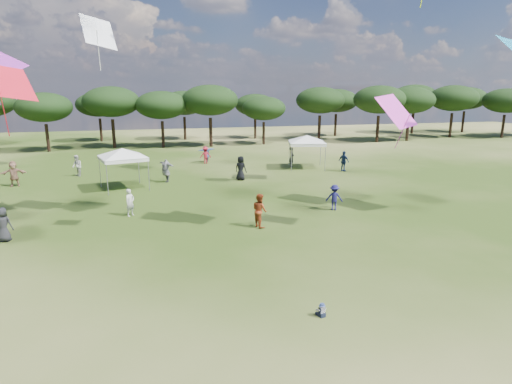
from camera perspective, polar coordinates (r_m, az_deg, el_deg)
ground at (r=12.37m, az=11.51°, el=-21.43°), size 140.00×140.00×0.00m
tree_line at (r=56.88m, az=-7.53°, el=11.85°), size 108.78×17.63×7.77m
tent_left at (r=31.86m, az=-17.41°, el=5.37°), size 5.89×5.89×3.25m
tent_right at (r=38.92m, az=6.82°, el=7.35°), size 6.11×6.11×3.30m
toddler at (r=14.21m, az=8.74°, el=-15.36°), size 0.33×0.36×0.45m
festival_crowd at (r=33.00m, az=-11.86°, el=2.53°), size 27.56×22.18×1.91m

